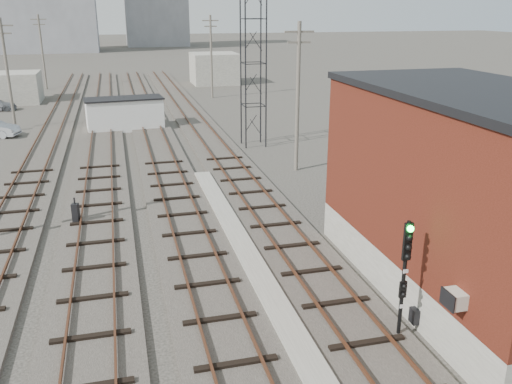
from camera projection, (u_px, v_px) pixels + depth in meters
name	position (u px, v px, depth m)	size (l,w,h in m)	color
ground	(153.00, 97.00, 62.02)	(320.00, 320.00, 0.00)	#282621
track_right	(205.00, 134.00, 43.34)	(3.20, 90.00, 0.39)	#332D28
track_mid_right	(154.00, 137.00, 42.39)	(3.20, 90.00, 0.39)	#332D28
track_mid_left	(102.00, 140.00, 41.44)	(3.20, 90.00, 0.39)	#332D28
track_left	(46.00, 143.00, 40.49)	(3.20, 90.00, 0.39)	#332D28
platform_curb	(262.00, 282.00, 19.95)	(0.90, 28.00, 0.26)	gray
brick_building	(474.00, 194.00, 18.64)	(6.54, 12.20, 7.22)	gray
lattice_tower	(253.00, 41.00, 38.00)	(1.60, 1.60, 15.00)	black
utility_pole_left_b	(7.00, 72.00, 43.77)	(1.80, 0.24, 9.00)	#595147
utility_pole_left_c	(42.00, 50.00, 66.67)	(1.80, 0.24, 9.00)	#595147
utility_pole_right_a	(298.00, 94.00, 32.69)	(1.80, 0.24, 9.00)	#595147
utility_pole_right_b	(211.00, 55.00, 60.18)	(1.80, 0.24, 9.00)	#595147
shed_left	(1.00, 88.00, 57.71)	(8.00, 5.00, 3.20)	gray
shed_right	(215.00, 68.00, 72.67)	(6.00, 6.00, 4.00)	gray
signal_mast	(405.00, 273.00, 16.03)	(0.40, 0.41, 3.92)	gray
switch_stand	(76.00, 213.00, 25.31)	(0.37, 0.37, 1.29)	black
site_trailer	(125.00, 114.00, 45.15)	(6.59, 3.37, 2.68)	white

